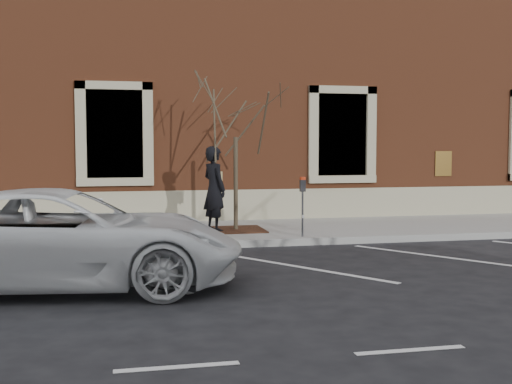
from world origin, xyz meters
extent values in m
plane|color=#28282B|center=(0.00, 0.00, 0.00)|extent=(120.00, 120.00, 0.00)
cube|color=gray|center=(0.00, 1.75, 0.07)|extent=(40.00, 3.50, 0.15)
cube|color=#9E9E99|center=(0.00, -0.05, 0.07)|extent=(40.00, 0.12, 0.15)
cube|color=brown|center=(0.00, 7.75, 4.00)|extent=(40.00, 8.50, 8.00)
cube|color=tan|center=(0.00, 3.53, 0.55)|extent=(40.00, 0.06, 0.80)
cube|color=black|center=(-3.00, 3.65, 2.40)|extent=(1.40, 0.30, 2.20)
cube|color=tan|center=(-3.00, 3.48, 1.20)|extent=(1.90, 0.20, 0.20)
cube|color=black|center=(3.00, 3.65, 2.40)|extent=(1.40, 0.30, 2.20)
cube|color=tan|center=(3.00, 3.48, 1.20)|extent=(1.90, 0.20, 0.20)
imported|color=black|center=(-0.80, 1.38, 1.12)|extent=(0.72, 0.84, 1.95)
cylinder|color=#595B60|center=(0.94, 0.19, 0.64)|extent=(0.04, 0.04, 0.97)
cube|color=black|center=(0.94, 0.19, 1.25)|extent=(0.12, 0.09, 0.25)
cube|color=red|center=(0.94, 0.19, 1.41)|extent=(0.11, 0.08, 0.06)
cube|color=white|center=(0.94, 0.15, 0.59)|extent=(0.05, 0.00, 0.07)
cube|color=#442415|center=(-0.28, 1.50, 0.17)|extent=(1.28, 1.28, 0.03)
cylinder|color=#4C402E|center=(-0.28, 1.50, 1.23)|extent=(0.10, 0.10, 2.15)
imported|color=white|center=(-3.74, -3.18, 0.74)|extent=(5.58, 3.07, 1.48)
camera|label=1|loc=(-2.92, -13.00, 2.12)|focal=45.00mm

